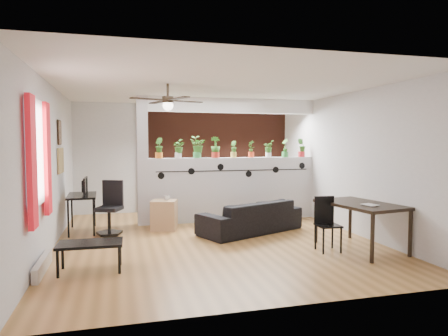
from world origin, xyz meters
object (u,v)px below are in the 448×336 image
(potted_plant_6, at_px, (268,148))
(office_chair, at_px, (110,211))
(potted_plant_5, at_px, (251,148))
(folding_chair, at_px, (326,219))
(coffee_table, at_px, (90,245))
(potted_plant_2, at_px, (197,146))
(cube_shelf, at_px, (164,215))
(sofa, at_px, (250,217))
(potted_plant_0, at_px, (159,147))
(potted_plant_4, at_px, (234,149))
(potted_plant_7, at_px, (285,147))
(cup, at_px, (167,198))
(ceiling_fan, at_px, (168,102))
(computer_desk, at_px, (82,198))
(potted_plant_1, at_px, (178,148))
(dining_table, at_px, (360,208))
(potted_plant_3, at_px, (216,147))
(potted_plant_8, at_px, (302,147))

(potted_plant_6, xyz_separation_m, office_chair, (-3.32, -0.71, -1.12))
(potted_plant_5, height_order, folding_chair, potted_plant_5)
(coffee_table, bearing_deg, office_chair, 84.32)
(potted_plant_2, height_order, cube_shelf, potted_plant_2)
(sofa, relative_size, coffee_table, 2.30)
(potted_plant_0, bearing_deg, potted_plant_4, -0.00)
(potted_plant_7, xyz_separation_m, cup, (-2.68, -0.56, -0.95))
(ceiling_fan, xyz_separation_m, computer_desk, (-1.45, 1.46, -1.68))
(potted_plant_1, height_order, dining_table, potted_plant_1)
(sofa, distance_m, office_chair, 2.57)
(cup, bearing_deg, dining_table, -38.28)
(potted_plant_1, bearing_deg, cube_shelf, -122.75)
(ceiling_fan, xyz_separation_m, dining_table, (2.88, -0.94, -1.66))
(potted_plant_3, distance_m, cube_shelf, 1.82)
(potted_plant_0, relative_size, office_chair, 0.44)
(ceiling_fan, height_order, potted_plant_8, ceiling_fan)
(potted_plant_3, height_order, potted_plant_6, potted_plant_3)
(potted_plant_6, bearing_deg, potted_plant_2, 180.00)
(potted_plant_2, bearing_deg, sofa, -56.16)
(computer_desk, bearing_deg, cube_shelf, -8.23)
(potted_plant_4, xyz_separation_m, cube_shelf, (-1.54, -0.56, -1.26))
(potted_plant_5, xyz_separation_m, folding_chair, (0.34, -2.66, -1.05))
(potted_plant_7, bearing_deg, potted_plant_0, 180.00)
(ceiling_fan, bearing_deg, potted_plant_0, 89.36)
(potted_plant_8, relative_size, dining_table, 0.29)
(potted_plant_2, bearing_deg, ceiling_fan, -114.23)
(potted_plant_7, relative_size, coffee_table, 0.49)
(potted_plant_0, relative_size, potted_plant_3, 0.95)
(potted_plant_3, bearing_deg, cube_shelf, -154.10)
(potted_plant_0, bearing_deg, dining_table, -43.85)
(potted_plant_5, distance_m, coffee_table, 4.38)
(potted_plant_3, height_order, dining_table, potted_plant_3)
(cup, relative_size, dining_table, 0.08)
(potted_plant_4, relative_size, cup, 3.19)
(sofa, bearing_deg, potted_plant_6, -147.67)
(sofa, bearing_deg, potted_plant_0, -60.05)
(potted_plant_1, relative_size, potted_plant_2, 0.85)
(potted_plant_6, height_order, computer_desk, potted_plant_6)
(computer_desk, bearing_deg, potted_plant_0, 13.02)
(potted_plant_2, height_order, folding_chair, potted_plant_2)
(potted_plant_7, xyz_separation_m, office_chair, (-3.72, -0.71, -1.14))
(potted_plant_4, distance_m, office_chair, 2.86)
(potted_plant_6, bearing_deg, dining_table, -79.93)
(potted_plant_6, bearing_deg, potted_plant_0, 180.00)
(potted_plant_0, relative_size, potted_plant_7, 1.04)
(potted_plant_3, relative_size, cup, 3.96)
(ceiling_fan, relative_size, potted_plant_8, 2.87)
(potted_plant_7, bearing_deg, potted_plant_6, 180.00)
(potted_plant_0, bearing_deg, office_chair, -143.42)
(ceiling_fan, distance_m, coffee_table, 2.49)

